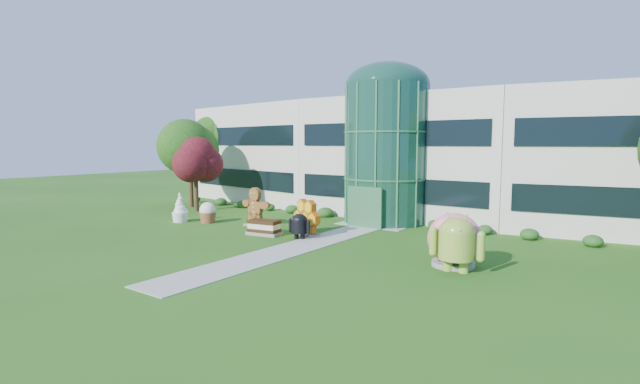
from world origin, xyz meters
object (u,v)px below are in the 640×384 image
Objects in this scene: android_black at (299,224)px; donut at (454,239)px; android_green at (456,240)px; gingerbread at (255,206)px.

donut is (9.65, -0.70, 0.38)m from android_black.
donut is at bearing 112.32° from android_green.
android_green reaches higher than donut.
android_black is (-10.06, 1.55, -0.55)m from android_green.
android_black is 0.71× the size of donut.
android_green is at bearing -7.35° from gingerbread.
gingerbread is (-5.28, 1.79, 0.45)m from android_black.
donut reaches higher than android_black.
android_green is 1.60× the size of android_black.
android_black is at bearing 167.43° from android_green.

